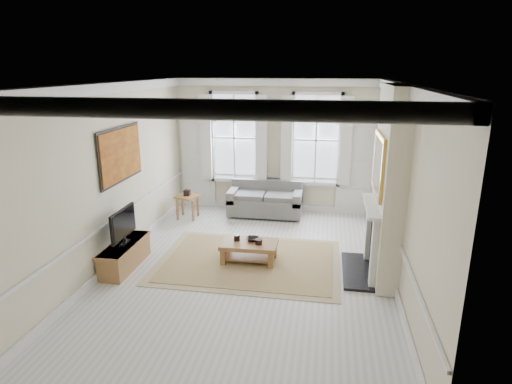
% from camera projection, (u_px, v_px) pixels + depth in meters
% --- Properties ---
extents(floor, '(7.20, 7.20, 0.00)m').
position_uv_depth(floor, '(250.00, 269.00, 8.07)').
color(floor, '#B7B5AD').
rests_on(floor, ground).
extents(ceiling, '(7.20, 7.20, 0.00)m').
position_uv_depth(ceiling, '(249.00, 83.00, 7.11)').
color(ceiling, white).
rests_on(ceiling, back_wall).
extents(back_wall, '(5.20, 0.00, 5.20)m').
position_uv_depth(back_wall, '(275.00, 146.00, 11.00)').
color(back_wall, beige).
rests_on(back_wall, floor).
extents(left_wall, '(0.00, 7.20, 7.20)m').
position_uv_depth(left_wall, '(113.00, 176.00, 8.01)').
color(left_wall, beige).
rests_on(left_wall, floor).
extents(right_wall, '(0.00, 7.20, 7.20)m').
position_uv_depth(right_wall, '(401.00, 188.00, 7.17)').
color(right_wall, beige).
rests_on(right_wall, floor).
extents(window_left, '(1.26, 0.20, 2.20)m').
position_uv_depth(window_left, '(234.00, 138.00, 11.06)').
color(window_left, '#B2BCC6').
rests_on(window_left, back_wall).
extents(window_right, '(1.26, 0.20, 2.20)m').
position_uv_depth(window_right, '(316.00, 140.00, 10.72)').
color(window_right, '#B2BCC6').
rests_on(window_right, back_wall).
extents(door_left, '(0.90, 0.08, 2.30)m').
position_uv_depth(door_left, '(198.00, 165.00, 11.44)').
color(door_left, silver).
rests_on(door_left, floor).
extents(door_right, '(0.90, 0.08, 2.30)m').
position_uv_depth(door_right, '(355.00, 170.00, 10.78)').
color(door_right, silver).
rests_on(door_right, floor).
extents(painting, '(0.05, 1.66, 1.06)m').
position_uv_depth(painting, '(121.00, 154.00, 8.19)').
color(painting, '#B9781F').
rests_on(painting, left_wall).
extents(chimney_breast, '(0.35, 1.70, 3.38)m').
position_uv_depth(chimney_breast, '(389.00, 185.00, 7.39)').
color(chimney_breast, beige).
rests_on(chimney_breast, floor).
extents(hearth, '(0.55, 1.50, 0.05)m').
position_uv_depth(hearth, '(357.00, 271.00, 7.93)').
color(hearth, black).
rests_on(hearth, floor).
extents(fireplace, '(0.21, 1.45, 1.33)m').
position_uv_depth(fireplace, '(371.00, 236.00, 7.70)').
color(fireplace, silver).
rests_on(fireplace, floor).
extents(mirror, '(0.06, 1.26, 1.06)m').
position_uv_depth(mirror, '(378.00, 165.00, 7.33)').
color(mirror, '#BC8D33').
rests_on(mirror, chimney_breast).
extents(sofa, '(1.85, 0.90, 0.86)m').
position_uv_depth(sofa, '(266.00, 201.00, 10.93)').
color(sofa, '#555553').
rests_on(sofa, floor).
extents(side_table, '(0.61, 0.61, 0.59)m').
position_uv_depth(side_table, '(187.00, 200.00, 10.66)').
color(side_table, brown).
rests_on(side_table, floor).
extents(rug, '(3.50, 2.60, 0.02)m').
position_uv_depth(rug, '(249.00, 261.00, 8.36)').
color(rug, olive).
rests_on(rug, floor).
extents(coffee_table, '(1.09, 0.65, 0.41)m').
position_uv_depth(coffee_table, '(249.00, 246.00, 8.27)').
color(coffee_table, brown).
rests_on(coffee_table, rug).
extents(ceramic_pot_a, '(0.12, 0.12, 0.12)m').
position_uv_depth(ceramic_pot_a, '(237.00, 238.00, 8.32)').
color(ceramic_pot_a, black).
rests_on(ceramic_pot_a, coffee_table).
extents(ceramic_pot_b, '(0.14, 0.14, 0.10)m').
position_uv_depth(ceramic_pot_b, '(259.00, 242.00, 8.15)').
color(ceramic_pot_b, black).
rests_on(ceramic_pot_b, coffee_table).
extents(bowl, '(0.27, 0.27, 0.06)m').
position_uv_depth(bowl, '(252.00, 239.00, 8.32)').
color(bowl, black).
rests_on(bowl, coffee_table).
extents(tv_stand, '(0.43, 1.35, 0.48)m').
position_uv_depth(tv_stand, '(125.00, 255.00, 8.08)').
color(tv_stand, brown).
rests_on(tv_stand, floor).
extents(tv, '(0.08, 0.90, 0.68)m').
position_uv_depth(tv, '(123.00, 224.00, 7.89)').
color(tv, black).
rests_on(tv, tv_stand).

